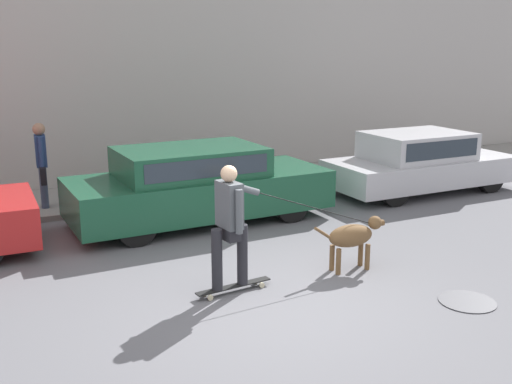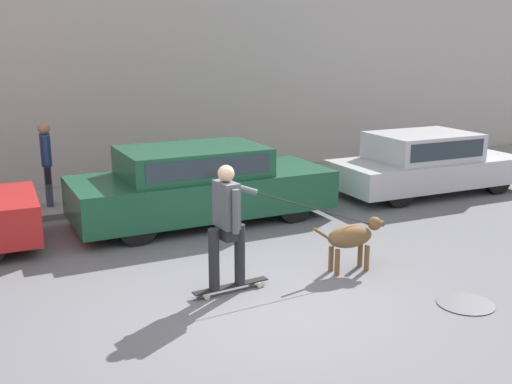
{
  "view_description": "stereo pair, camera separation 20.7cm",
  "coord_description": "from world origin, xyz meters",
  "px_view_note": "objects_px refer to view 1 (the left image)",
  "views": [
    {
      "loc": [
        -3.1,
        -5.89,
        3.03
      ],
      "look_at": [
        0.63,
        1.66,
        0.95
      ],
      "focal_mm": 42.0,
      "sensor_mm": 36.0,
      "label": 1
    },
    {
      "loc": [
        -2.91,
        -5.98,
        3.03
      ],
      "look_at": [
        0.63,
        1.66,
        0.95
      ],
      "focal_mm": 42.0,
      "sensor_mm": 36.0,
      "label": 2
    }
  ],
  "objects_px": {
    "dog": "(353,236)",
    "pedestrian_with_bag": "(42,161)",
    "parked_car_1": "(198,185)",
    "parked_car_2": "(420,163)",
    "skateboarder": "(231,222)",
    "fire_hydrant": "(298,177)"
  },
  "relations": [
    {
      "from": "dog",
      "to": "pedestrian_with_bag",
      "type": "height_order",
      "value": "pedestrian_with_bag"
    },
    {
      "from": "pedestrian_with_bag",
      "to": "fire_hydrant",
      "type": "relative_size",
      "value": 2.15
    },
    {
      "from": "skateboarder",
      "to": "fire_hydrant",
      "type": "distance_m",
      "value": 5.19
    },
    {
      "from": "parked_car_2",
      "to": "dog",
      "type": "xyz_separation_m",
      "value": [
        -3.9,
        -3.11,
        -0.13
      ]
    },
    {
      "from": "parked_car_2",
      "to": "skateboarder",
      "type": "height_order",
      "value": "skateboarder"
    },
    {
      "from": "skateboarder",
      "to": "pedestrian_with_bag",
      "type": "relative_size",
      "value": 1.7
    },
    {
      "from": "skateboarder",
      "to": "parked_car_2",
      "type": "bearing_deg",
      "value": 22.88
    },
    {
      "from": "fire_hydrant",
      "to": "pedestrian_with_bag",
      "type": "bearing_deg",
      "value": 169.61
    },
    {
      "from": "parked_car_1",
      "to": "dog",
      "type": "distance_m",
      "value": 3.29
    },
    {
      "from": "pedestrian_with_bag",
      "to": "dog",
      "type": "bearing_deg",
      "value": 129.64
    },
    {
      "from": "dog",
      "to": "skateboarder",
      "type": "xyz_separation_m",
      "value": [
        -1.82,
        0.01,
        0.45
      ]
    },
    {
      "from": "parked_car_2",
      "to": "skateboarder",
      "type": "relative_size",
      "value": 1.53
    },
    {
      "from": "pedestrian_with_bag",
      "to": "skateboarder",
      "type": "bearing_deg",
      "value": 112.8
    },
    {
      "from": "parked_car_1",
      "to": "pedestrian_with_bag",
      "type": "bearing_deg",
      "value": 141.23
    },
    {
      "from": "parked_car_1",
      "to": "skateboarder",
      "type": "bearing_deg",
      "value": -105.05
    },
    {
      "from": "dog",
      "to": "skateboarder",
      "type": "distance_m",
      "value": 1.87
    },
    {
      "from": "dog",
      "to": "parked_car_1",
      "type": "bearing_deg",
      "value": 111.78
    },
    {
      "from": "parked_car_2",
      "to": "dog",
      "type": "bearing_deg",
      "value": -141.34
    },
    {
      "from": "skateboarder",
      "to": "pedestrian_with_bag",
      "type": "height_order",
      "value": "pedestrian_with_bag"
    },
    {
      "from": "dog",
      "to": "skateboarder",
      "type": "bearing_deg",
      "value": -177.53
    },
    {
      "from": "dog",
      "to": "fire_hydrant",
      "type": "height_order",
      "value": "dog"
    },
    {
      "from": "skateboarder",
      "to": "fire_hydrant",
      "type": "relative_size",
      "value": 3.66
    }
  ]
}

